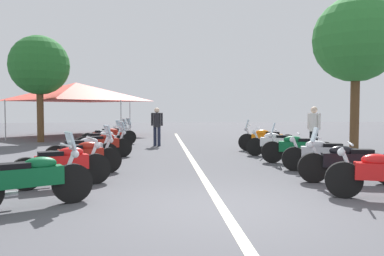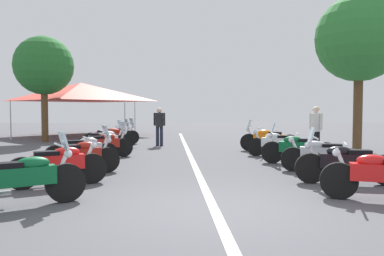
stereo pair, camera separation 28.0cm
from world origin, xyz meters
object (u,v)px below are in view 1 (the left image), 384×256
Objects in this scene: motorcycle_right_row_5 at (266,139)px; bystander_0 at (314,127)px; roadside_tree_0 at (39,66)px; motorcycle_left_row_1 at (63,165)px; motorcycle_right_row_2 at (322,154)px; bystander_1 at (157,124)px; motorcycle_left_row_4 at (102,144)px; motorcycle_left_row_7 at (114,135)px; motorcycle_left_row_3 at (83,150)px; motorcycle_right_row_3 at (298,148)px; motorcycle_right_row_4 at (277,143)px; motorcycle_left_row_6 at (108,137)px; motorcycle_right_row_1 at (349,162)px; motorcycle_left_row_0 at (31,179)px; motorcycle_left_row_2 at (82,156)px; event_tent at (76,92)px; roadside_tree_1 at (356,40)px; motorcycle_left_row_5 at (103,141)px.

motorcycle_right_row_5 is 1.24× the size of bystander_0.
roadside_tree_0 is (6.28, 11.15, 2.71)m from bystander_0.
motorcycle_right_row_2 is (1.38, -6.15, -0.01)m from motorcycle_left_row_1.
motorcycle_right_row_2 is 8.40m from bystander_1.
motorcycle_left_row_7 is at bearing 63.53° from motorcycle_left_row_4.
motorcycle_left_row_1 is 1.12× the size of bystander_0.
motorcycle_left_row_7 is at bearing -34.90° from motorcycle_right_row_2.
motorcycle_left_row_3 is 0.89× the size of motorcycle_right_row_3.
motorcycle_right_row_4 is at bearing -21.40° from bystander_0.
motorcycle_left_row_6 reaches higher than motorcycle_right_row_1.
motorcycle_left_row_3 is 6.28m from motorcycle_left_row_7.
roadside_tree_0 is at bearing -25.62° from motorcycle_right_row_3.
bystander_1 reaches higher than motorcycle_right_row_2.
motorcycle_left_row_0 is 0.99× the size of motorcycle_left_row_1.
motorcycle_left_row_6 is at bearing 66.86° from motorcycle_left_row_2.
motorcycle_right_row_4 is 1.17× the size of bystander_0.
motorcycle_left_row_3 is at bearing -3.18° from bystander_1.
roadside_tree_0 is (9.66, 9.97, 3.26)m from motorcycle_right_row_2.
motorcycle_left_row_0 reaches higher than motorcycle_right_row_1.
motorcycle_right_row_5 reaches higher than motorcycle_right_row_1.
motorcycle_left_row_3 is at bearing -128.87° from motorcycle_left_row_4.
motorcycle_right_row_2 is 1.50m from motorcycle_right_row_3.
motorcycle_left_row_0 is at bearing 10.75° from bystander_0.
motorcycle_right_row_5 reaches higher than motorcycle_left_row_1.
motorcycle_left_row_7 is at bearing -44.02° from motorcycle_right_row_1.
motorcycle_left_row_7 is 7.18m from event_tent.
motorcycle_left_row_2 is 7.76m from motorcycle_left_row_7.
motorcycle_left_row_2 is at bearing 58.15° from motorcycle_left_row_0.
motorcycle_right_row_3 is 1.27× the size of bystander_0.
roadside_tree_1 is at bearing -32.64° from motorcycle_left_row_6.
motorcycle_right_row_5 is at bearing -70.74° from motorcycle_right_row_4.
motorcycle_left_row_5 is 0.87× the size of motorcycle_right_row_5.
bystander_0 reaches higher than motorcycle_left_row_6.
bystander_0 is (-2.76, -7.43, 0.52)m from motorcycle_left_row_6.
motorcycle_right_row_5 is (6.16, -6.04, 0.01)m from motorcycle_left_row_1.
motorcycle_left_row_0 reaches higher than motorcycle_left_row_1.
motorcycle_right_row_5 is (-1.36, -6.15, -0.00)m from motorcycle_left_row_6.
bystander_1 is (5.71, 4.19, 0.51)m from motorcycle_right_row_3.
roadside_tree_0 is at bearing 169.65° from event_tent.
motorcycle_left_row_0 is 7.68m from motorcycle_left_row_5.
motorcycle_right_row_3 is at bearing -72.57° from motorcycle_left_row_7.
motorcycle_right_row_1 is at bearing 114.28° from motorcycle_right_row_4.
bystander_1 is (4.05, 4.08, 0.53)m from motorcycle_right_row_4.
motorcycle_left_row_1 is at bearing -111.56° from motorcycle_left_row_3.
motorcycle_left_row_5 is (1.46, 0.21, 0.00)m from motorcycle_left_row_4.
motorcycle_left_row_6 is at bearing -28.00° from motorcycle_right_row_2.
roadside_tree_1 reaches higher than motorcycle_left_row_3.
motorcycle_right_row_1 is at bearing -72.98° from motorcycle_left_row_5.
motorcycle_left_row_1 is 1.00× the size of motorcycle_left_row_2.
motorcycle_left_row_7 is (7.76, 0.18, 0.00)m from motorcycle_left_row_2.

